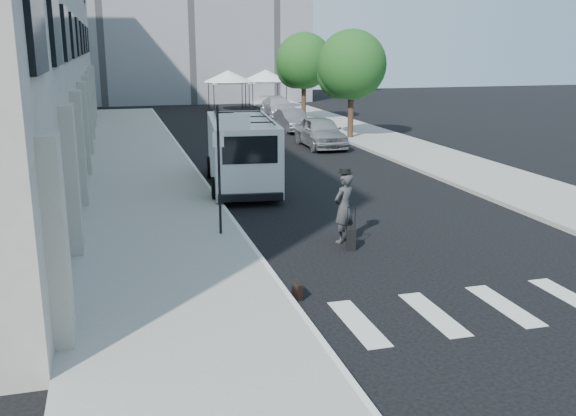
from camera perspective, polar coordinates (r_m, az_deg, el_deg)
ground at (r=15.50m, az=5.61°, el=-5.30°), size 120.00×120.00×0.00m
sidewalk_left at (r=30.06m, az=-13.23°, el=4.15°), size 4.50×48.00×0.15m
sidewalk_right at (r=36.89m, az=7.58°, el=6.23°), size 4.00×56.00×0.15m
sign_pole at (r=17.25m, az=-5.44°, el=5.81°), size 1.03×0.07×3.50m
tree_near at (r=36.13m, az=5.44°, el=12.34°), size 3.80×3.83×6.03m
tree_far at (r=44.65m, az=1.24°, el=12.76°), size 3.80×3.83×6.03m
tent_left at (r=52.50m, az=-5.35°, el=11.56°), size 4.00×4.00×3.20m
tent_right at (r=53.64m, az=-2.01°, el=11.67°), size 4.00×4.00×3.20m
businessman at (r=17.20m, az=5.01°, el=0.02°), size 0.83×0.74×1.91m
briefcase at (r=13.63m, az=0.84°, el=-7.28°), size 0.14×0.44×0.34m
suitcase at (r=16.85m, az=5.63°, el=-2.66°), size 0.35×0.45×1.08m
cargo_van at (r=23.99m, az=-4.17°, el=5.00°), size 2.99×7.04×2.55m
parked_car_a at (r=33.50m, az=2.91°, el=6.78°), size 1.99×4.73×1.60m
parked_car_b at (r=39.78m, az=0.37°, el=7.79°), size 1.41×4.03×1.33m
parked_car_c at (r=48.23m, az=-0.87°, el=8.99°), size 2.02×4.86×1.40m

